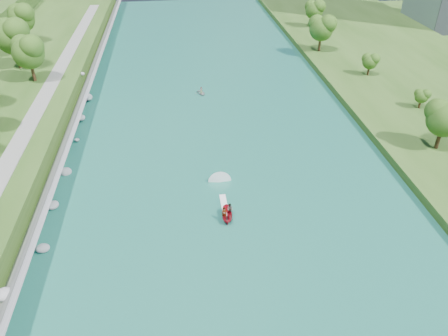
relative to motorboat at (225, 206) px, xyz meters
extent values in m
plane|color=#2D5119|center=(0.82, -8.11, -0.70)|extent=(260.00, 260.00, 0.00)
cube|color=#1A6553|center=(0.82, 11.89, -0.65)|extent=(55.00, 240.00, 0.10)
cube|color=slate|center=(-25.03, 11.89, 1.10)|extent=(3.54, 236.00, 4.05)
ellipsoid|color=gray|center=(-25.40, -14.17, 1.53)|extent=(1.83, 1.79, 1.20)
ellipsoid|color=gray|center=(-23.72, -5.55, -0.18)|extent=(1.78, 1.46, 1.04)
ellipsoid|color=gray|center=(-24.28, 3.31, -0.19)|extent=(1.67, 1.92, 0.92)
ellipsoid|color=gray|center=(-24.11, 12.16, -0.42)|extent=(1.86, 1.80, 1.41)
ellipsoid|color=gray|center=(-23.88, 22.01, -0.10)|extent=(0.92, 0.89, 0.54)
ellipsoid|color=gray|center=(-24.30, 30.12, 0.23)|extent=(1.50, 1.82, 1.04)
ellipsoid|color=gray|center=(-24.32, 39.42, 0.36)|extent=(1.88, 1.90, 1.48)
ellipsoid|color=gray|center=(-26.43, 48.21, 2.27)|extent=(0.97, 0.95, 0.76)
cube|color=gray|center=(-31.68, 11.89, 2.85)|extent=(3.00, 200.00, 0.10)
ellipsoid|color=#2F5416|center=(-35.50, 43.85, 8.58)|extent=(6.94, 6.94, 11.57)
ellipsoid|color=#2F5416|center=(-40.68, 52.43, 9.38)|extent=(7.90, 7.90, 13.17)
ellipsoid|color=#2F5416|center=(-44.13, 61.18, 7.66)|extent=(5.83, 5.83, 9.72)
ellipsoid|color=#2F5416|center=(-44.05, 71.84, 8.65)|extent=(7.02, 7.02, 11.70)
ellipsoid|color=#2F5416|center=(36.95, 10.45, 5.93)|extent=(6.16, 6.16, 10.26)
ellipsoid|color=#2F5416|center=(41.66, 25.51, 3.15)|extent=(2.82, 2.82, 4.70)
ellipsoid|color=#2F5416|center=(38.50, 43.60, 3.85)|extent=(3.66, 3.66, 6.10)
ellipsoid|color=#2F5416|center=(32.45, 61.81, 6.31)|extent=(6.62, 6.62, 11.03)
ellipsoid|color=#2F5416|center=(37.33, 84.15, 5.54)|extent=(5.69, 5.69, 9.48)
imported|color=#B00E1C|center=(-0.02, -2.01, 0.09)|extent=(1.64, 3.67, 1.38)
imported|color=#66605B|center=(-0.42, -2.41, 0.66)|extent=(0.67, 0.44, 1.82)
imported|color=#66605B|center=(0.48, -1.51, 0.60)|extent=(1.05, 1.03, 1.70)
cube|color=white|center=(-0.02, 0.99, -0.57)|extent=(0.90, 5.00, 0.06)
imported|color=gray|center=(-0.36, 40.50, -0.31)|extent=(2.95, 3.39, 0.59)
imported|color=#66605B|center=(-0.36, 40.50, 0.32)|extent=(0.72, 0.55, 1.33)
camera|label=1|loc=(-5.87, -48.06, 38.17)|focal=35.00mm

